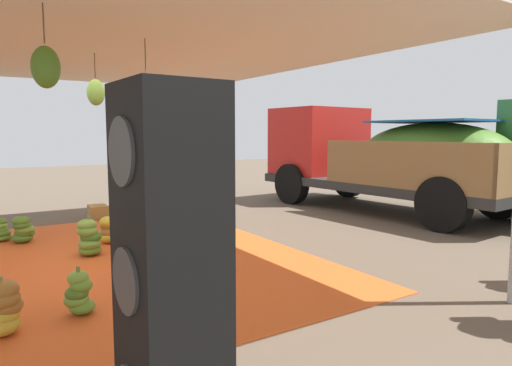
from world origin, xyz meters
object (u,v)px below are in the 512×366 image
Objects in this scene: banana_bunch_12 at (129,245)px; banana_bunch_8 at (156,215)px; banana_bunch_13 at (3,309)px; crate_0 at (98,211)px; banana_bunch_6 at (109,230)px; banana_bunch_10 at (0,230)px; speaker_stack at (171,269)px; banana_bunch_5 at (23,230)px; banana_bunch_9 at (89,238)px; cargo_truck_main at (381,156)px; banana_bunch_1 at (79,294)px; banana_bunch_0 at (213,256)px; banana_bunch_3 at (209,239)px; banana_bunch_4 at (175,227)px.

banana_bunch_8 is at bearing 150.00° from banana_bunch_12.
banana_bunch_13 is 5.69m from crate_0.
banana_bunch_10 is (-1.08, -1.46, -0.03)m from banana_bunch_6.
speaker_stack is 7.55m from crate_0.
banana_bunch_10 is at bearing -54.18° from crate_0.
banana_bunch_9 reaches higher than banana_bunch_5.
banana_bunch_9 is 1.30× the size of banana_bunch_10.
banana_bunch_12 is 0.07× the size of cargo_truck_main.
banana_bunch_12 is (1.92, -1.11, -0.02)m from banana_bunch_8.
banana_bunch_8 is (-3.70, 2.14, -0.01)m from banana_bunch_1.
banana_bunch_8 is at bearing -101.39° from cargo_truck_main.
banana_bunch_0 is at bearing -7.33° from banana_bunch_8.
banana_bunch_13 is (3.96, -0.20, 0.05)m from banana_bunch_10.
banana_bunch_1 is 3.88m from banana_bunch_10.
banana_bunch_10 is at bearing -126.57° from banana_bunch_6.
banana_bunch_0 is at bearing 148.76° from speaker_stack.
banana_bunch_0 is 1.04× the size of banana_bunch_10.
banana_bunch_3 reaches higher than banana_bunch_6.
banana_bunch_8 is 2.21m from banana_bunch_9.
cargo_truck_main is (-2.68, 7.16, 1.04)m from banana_bunch_1.
banana_bunch_10 is at bearing 177.07° from banana_bunch_13.
banana_bunch_9 reaches higher than banana_bunch_3.
banana_bunch_8 is 0.81× the size of banana_bunch_9.
banana_bunch_4 reaches higher than banana_bunch_1.
banana_bunch_10 is 1.04× the size of banana_bunch_12.
banana_bunch_13 reaches higher than banana_bunch_3.
banana_bunch_9 is (-2.15, 0.57, 0.05)m from banana_bunch_1.
banana_bunch_13 is at bearing -74.27° from banana_bunch_0.
banana_bunch_4 is at bearing 99.00° from banana_bunch_9.
banana_bunch_8 is 0.23× the size of speaker_stack.
speaker_stack is (3.96, -0.96, 0.83)m from banana_bunch_12.
banana_bunch_6 is at bearing 144.45° from banana_bunch_9.
banana_bunch_6 reaches higher than banana_bunch_12.
banana_bunch_9 is (0.22, -1.41, 0.03)m from banana_bunch_4.
banana_bunch_4 reaches higher than banana_bunch_8.
banana_bunch_12 is at bearing -30.00° from banana_bunch_8.
cargo_truck_main reaches higher than banana_bunch_10.
banana_bunch_9 reaches higher than crate_0.
banana_bunch_0 is 0.07× the size of cargo_truck_main.
cargo_truck_main is (0.84, 7.30, 1.03)m from banana_bunch_5.
banana_bunch_3 is 5.38m from cargo_truck_main.
crate_0 is (-2.51, -5.74, -1.12)m from cargo_truck_main.
banana_bunch_4 reaches higher than banana_bunch_5.
banana_bunch_3 is at bearing 60.89° from banana_bunch_9.
banana_bunch_1 is 5.39m from crate_0.
banana_bunch_6 is 0.08× the size of cargo_truck_main.
banana_bunch_12 is at bearing -114.10° from banana_bunch_3.
banana_bunch_3 is 0.25× the size of speaker_stack.
banana_bunch_1 is at bearing -15.29° from crate_0.
banana_bunch_1 is 1.09× the size of banana_bunch_10.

